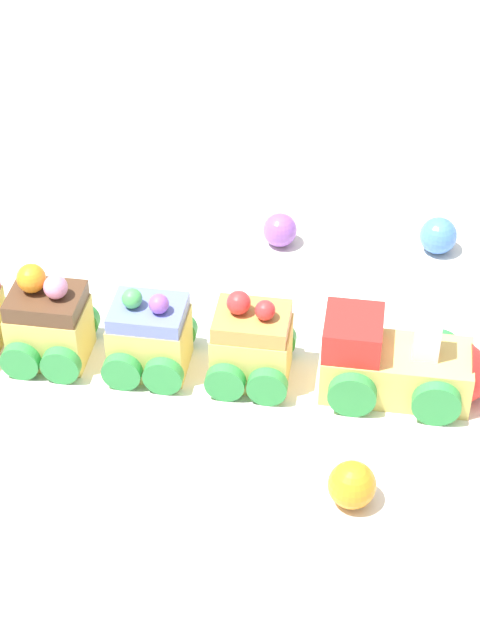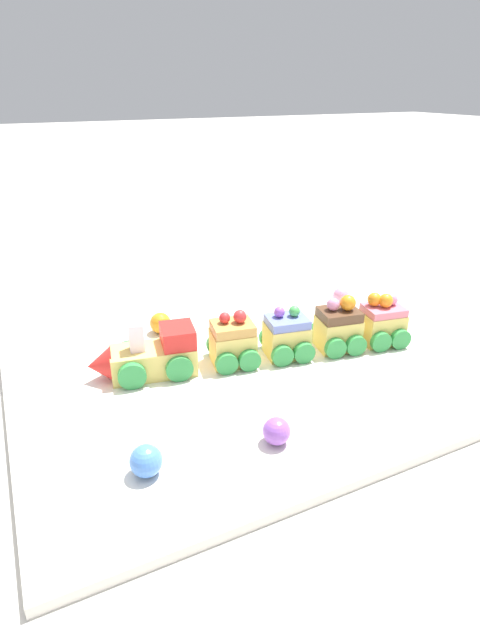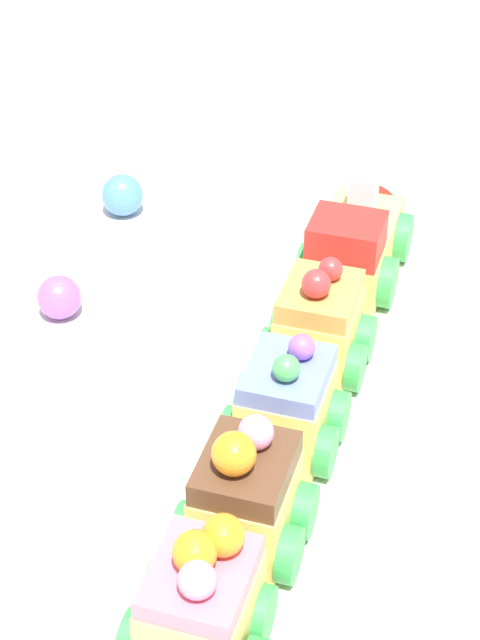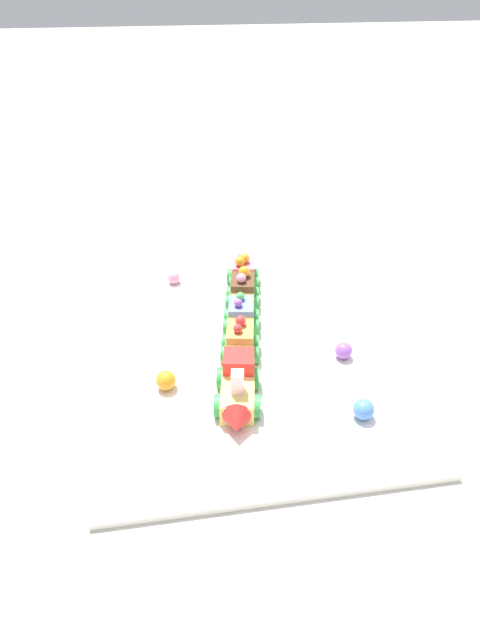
% 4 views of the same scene
% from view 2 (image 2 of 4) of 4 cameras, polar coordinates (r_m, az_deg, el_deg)
% --- Properties ---
extents(ground_plane, '(10.00, 10.00, 0.00)m').
position_cam_2_polar(ground_plane, '(0.68, 1.82, -5.64)').
color(ground_plane, beige).
extents(display_board, '(0.62, 0.48, 0.01)m').
position_cam_2_polar(display_board, '(0.68, 1.83, -5.21)').
color(display_board, white).
rests_on(display_board, ground_plane).
extents(cake_train_locomotive, '(0.14, 0.08, 0.07)m').
position_cam_2_polar(cake_train_locomotive, '(0.64, -10.52, -4.19)').
color(cake_train_locomotive, '#EACC66').
rests_on(cake_train_locomotive, display_board).
extents(cake_car_caramel, '(0.07, 0.07, 0.07)m').
position_cam_2_polar(cake_car_caramel, '(0.66, -0.83, -2.70)').
color(cake_car_caramel, '#EACC66').
rests_on(cake_car_caramel, display_board).
extents(cake_car_blueberry, '(0.07, 0.07, 0.07)m').
position_cam_2_polar(cake_car_blueberry, '(0.68, 5.33, -1.96)').
color(cake_car_blueberry, '#EACC66').
rests_on(cake_car_blueberry, display_board).
extents(cake_car_chocolate, '(0.07, 0.07, 0.08)m').
position_cam_2_polar(cake_car_chocolate, '(0.71, 11.15, -0.96)').
color(cake_car_chocolate, '#EACC66').
rests_on(cake_car_chocolate, display_board).
extents(cake_car_strawberry, '(0.07, 0.07, 0.07)m').
position_cam_2_polar(cake_car_strawberry, '(0.74, 15.89, -0.33)').
color(cake_car_strawberry, '#EACC66').
rests_on(cake_car_strawberry, display_board).
extents(gumball_blue, '(0.03, 0.03, 0.03)m').
position_cam_2_polar(gumball_blue, '(0.50, -10.69, -15.54)').
color(gumball_blue, '#4C84E0').
rests_on(gumball_blue, display_board).
extents(gumball_orange, '(0.03, 0.03, 0.03)m').
position_cam_2_polar(gumball_orange, '(0.75, -9.08, -0.35)').
color(gumball_orange, orange).
rests_on(gumball_orange, display_board).
extents(gumball_pink, '(0.03, 0.03, 0.03)m').
position_cam_2_polar(gumball_pink, '(0.86, 11.44, 2.77)').
color(gumball_pink, pink).
rests_on(gumball_pink, display_board).
extents(gumball_purple, '(0.03, 0.03, 0.03)m').
position_cam_2_polar(gumball_purple, '(0.53, 4.20, -12.55)').
color(gumball_purple, '#9956C6').
rests_on(gumball_purple, display_board).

